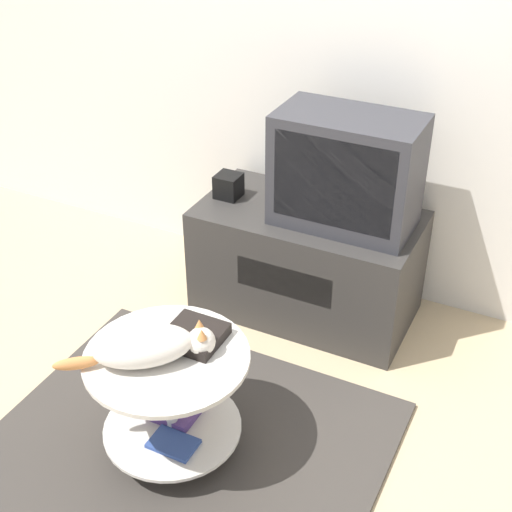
{
  "coord_description": "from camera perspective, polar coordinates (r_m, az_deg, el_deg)",
  "views": [
    {
      "loc": [
        1.1,
        -1.61,
        2.12
      ],
      "look_at": [
        0.07,
        0.47,
        0.63
      ],
      "focal_mm": 50.0,
      "sensor_mm": 36.0,
      "label": 1
    }
  ],
  "objects": [
    {
      "name": "wall_back",
      "position": [
        3.3,
        6.42,
        18.07
      ],
      "size": [
        8.0,
        0.05,
        2.6
      ],
      "color": "silver",
      "rests_on": "ground_plane"
    },
    {
      "name": "tv_stand",
      "position": [
        3.4,
        4.09,
        -0.51
      ],
      "size": [
        1.02,
        0.54,
        0.54
      ],
      "color": "#33302D",
      "rests_on": "ground_plane"
    },
    {
      "name": "speaker",
      "position": [
        3.37,
        -2.22,
        5.64
      ],
      "size": [
        0.11,
        0.11,
        0.11
      ],
      "color": "black",
      "rests_on": "tv_stand"
    },
    {
      "name": "tv",
      "position": [
        3.08,
        7.25,
        6.76
      ],
      "size": [
        0.61,
        0.34,
        0.5
      ],
      "color": "#333338",
      "rests_on": "tv_stand"
    },
    {
      "name": "coffee_table",
      "position": [
        2.67,
        -6.93,
        -10.83
      ],
      "size": [
        0.59,
        0.59,
        0.46
      ],
      "color": "#B2B2B7",
      "rests_on": "rug"
    },
    {
      "name": "dvd_box",
      "position": [
        2.58,
        -4.93,
        -6.32
      ],
      "size": [
        0.2,
        0.19,
        0.04
      ],
      "color": "black",
      "rests_on": "coffee_table"
    },
    {
      "name": "rug",
      "position": [
        2.87,
        -5.53,
        -14.83
      ],
      "size": [
        1.47,
        1.21,
        0.02
      ],
      "color": "#3D3833",
      "rests_on": "ground_plane"
    },
    {
      "name": "cat",
      "position": [
        2.49,
        -8.64,
        -7.12
      ],
      "size": [
        0.46,
        0.39,
        0.13
      ],
      "rotation": [
        0.0,
        0.0,
        0.67
      ],
      "color": "silver",
      "rests_on": "coffee_table"
    },
    {
      "name": "ground_plane",
      "position": [
        2.88,
        -5.52,
        -14.97
      ],
      "size": [
        12.0,
        12.0,
        0.0
      ],
      "primitive_type": "plane",
      "color": "tan"
    }
  ]
}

